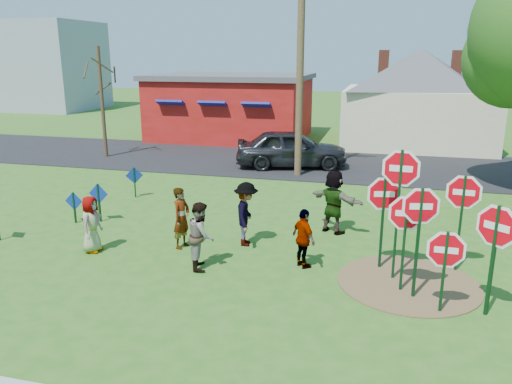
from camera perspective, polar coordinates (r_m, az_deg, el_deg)
ground at (r=13.55m, az=-2.63°, el=-6.55°), size 120.00×120.00×0.00m
road at (r=24.32m, az=5.27°, el=3.41°), size 120.00×7.50×0.04m
dirt_patch at (r=12.14m, az=16.99°, el=-9.90°), size 3.20×3.20×0.03m
red_building at (r=31.53m, az=-2.74°, el=9.79°), size 9.40×7.69×3.90m
cream_house at (r=30.13m, az=18.04°, el=10.64°), size 9.40×9.40×6.50m
distant_building at (r=52.64m, az=-23.34°, el=13.08°), size 10.00×8.00×8.00m
stop_sign_a at (r=11.17m, az=16.74°, el=-3.32°), size 1.05×0.07×2.33m
stop_sign_b at (r=11.53m, az=16.13°, el=1.14°), size 1.13×0.09×3.21m
stop_sign_c at (r=10.87m, az=18.22°, el=-2.82°), size 1.05×0.22×2.60m
stop_sign_d at (r=12.62m, az=22.58°, el=-0.82°), size 1.09×0.11×2.52m
stop_sign_e at (r=10.62m, az=20.84°, el=-6.78°), size 1.03×0.07×1.87m
stop_sign_f at (r=10.72m, az=25.76°, el=-4.38°), size 0.92×0.73×2.46m
stop_sign_g at (r=12.23m, az=14.38°, el=-1.15°), size 1.09×0.21×2.44m
blue_diamond_b at (r=16.24m, az=-17.53°, el=-0.68°), size 0.66×0.06×1.23m
blue_diamond_c at (r=16.40m, az=-20.08°, el=-1.32°), size 0.59×0.06×1.00m
blue_diamond_d at (r=18.68m, az=-13.72°, el=1.47°), size 0.57×0.30×1.14m
person_a at (r=13.84m, az=-18.31°, el=-3.50°), size 0.53×0.77×1.53m
person_b at (r=13.55m, az=-8.52°, el=-2.94°), size 0.52×0.68×1.67m
person_c at (r=12.22m, az=-6.30°, el=-4.94°), size 0.85×0.97×1.67m
person_d at (r=13.57m, az=-1.14°, el=-2.53°), size 0.83×1.23×1.77m
person_e at (r=12.23m, az=5.47°, el=-5.32°), size 0.86×0.89×1.50m
person_f at (r=14.67m, az=8.87°, el=-1.10°), size 1.79×1.34×1.88m
suv at (r=23.04m, az=4.08°, el=5.00°), size 5.41×3.22×1.73m
utility_pole at (r=21.07m, az=5.10°, el=15.34°), size 2.34×0.44×9.59m
bare_tree_west at (r=26.23m, az=-17.31°, el=11.42°), size 1.80×1.80×5.46m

